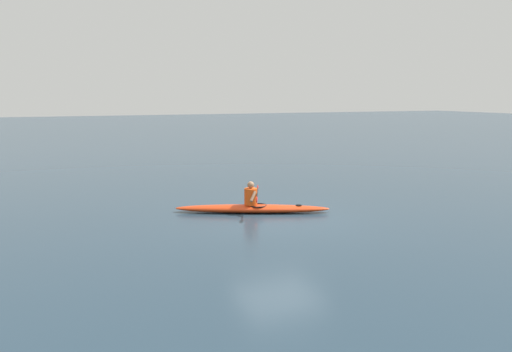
# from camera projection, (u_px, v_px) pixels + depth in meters

# --- Properties ---
(ground_plane) EXTENTS (160.00, 160.00, 0.00)m
(ground_plane) POSITION_uv_depth(u_px,v_px,m) (279.00, 219.00, 15.04)
(ground_plane) COLOR #233847
(kayak) EXTENTS (4.60, 2.54, 0.24)m
(kayak) POSITION_uv_depth(u_px,v_px,m) (252.00, 208.00, 15.88)
(kayak) COLOR red
(kayak) RESTS_ON ground
(kayaker) EXTENTS (1.01, 2.14, 0.73)m
(kayaker) POSITION_uv_depth(u_px,v_px,m) (251.00, 195.00, 15.81)
(kayaker) COLOR #E04C14
(kayaker) RESTS_ON kayak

